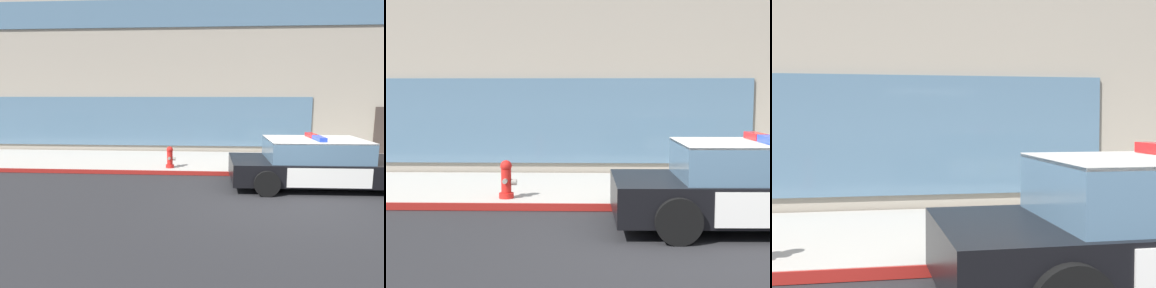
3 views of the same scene
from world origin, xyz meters
TOP-DOWN VIEW (x-y plane):
  - sidewalk at (0.00, 3.99)m, footprint 48.00×3.60m
  - curb_red_paint at (0.00, 2.18)m, footprint 28.80×0.04m
  - storefront_building at (-2.14, 11.47)m, footprint 25.69×11.36m

SIDE VIEW (x-z plane):
  - sidewalk at x=0.00m, z-range 0.00..0.15m
  - curb_red_paint at x=0.00m, z-range 0.01..0.14m
  - storefront_building at x=-2.14m, z-range 0.00..8.20m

